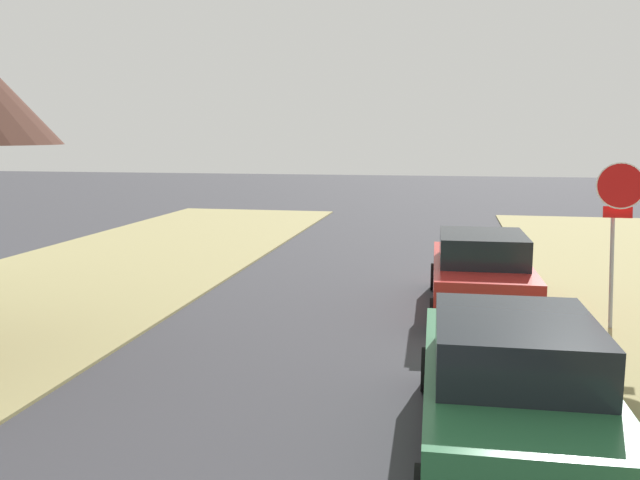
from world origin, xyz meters
name	(u,v)px	position (x,y,z in m)	size (l,w,h in m)	color
stop_sign_far	(618,209)	(4.48, 12.63, 2.17)	(0.81, 0.57, 2.94)	#9EA0A5
parked_sedan_green	(510,391)	(2.30, 7.43, 0.72)	(2.03, 4.44, 1.57)	#28663D
parked_sedan_red	(480,275)	(2.25, 13.56, 0.72)	(2.03, 4.44, 1.57)	red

